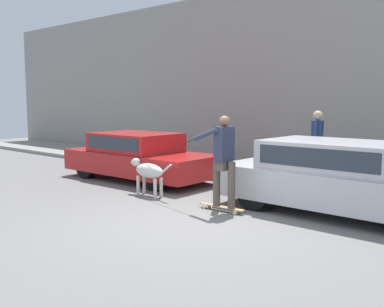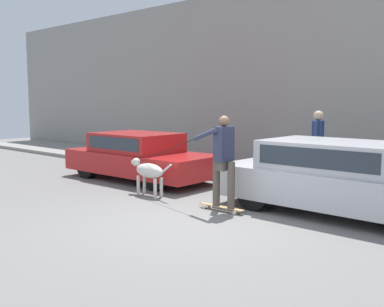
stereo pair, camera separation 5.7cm
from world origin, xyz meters
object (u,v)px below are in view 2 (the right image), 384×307
(dog, at_px, (149,171))
(parked_car_1, at_px, (341,179))
(parked_car_0, at_px, (140,157))
(pedestrian_with_bag, at_px, (318,143))
(skateboarder, at_px, (223,157))

(dog, bearing_deg, parked_car_1, -159.27)
(parked_car_0, bearing_deg, parked_car_1, -1.11)
(dog, distance_m, pedestrian_with_bag, 3.86)
(skateboarder, bearing_deg, pedestrian_with_bag, -96.12)
(parked_car_1, xyz_separation_m, skateboarder, (-1.68, -1.19, 0.35))
(skateboarder, height_order, pedestrian_with_bag, pedestrian_with_bag)
(parked_car_0, relative_size, parked_car_1, 0.93)
(parked_car_0, height_order, skateboarder, skateboarder)
(parked_car_0, height_order, dog, parked_car_0)
(dog, relative_size, skateboarder, 0.44)
(pedestrian_with_bag, bearing_deg, skateboarder, -110.99)
(parked_car_1, bearing_deg, pedestrian_with_bag, 126.06)
(parked_car_0, relative_size, pedestrian_with_bag, 2.50)
(skateboarder, bearing_deg, dog, -2.03)
(dog, height_order, skateboarder, skateboarder)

